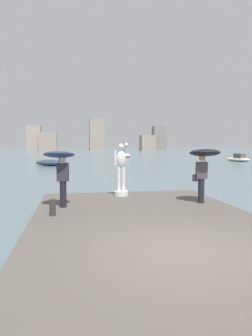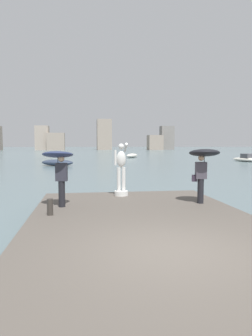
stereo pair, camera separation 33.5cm
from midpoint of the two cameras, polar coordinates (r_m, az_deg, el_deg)
ground_plane at (r=45.90m, az=-5.58°, el=1.37°), size 400.00×400.00×0.00m
pier at (r=8.57m, az=5.00°, el=-11.23°), size 6.58×10.48×0.40m
statue_white_figure at (r=12.52m, az=-0.14°, el=-0.94°), size 0.57×0.85×2.17m
onlooker_left at (r=10.44m, az=-11.48°, el=0.92°), size 1.13×1.14×1.93m
onlooker_right at (r=11.25m, az=15.06°, el=1.54°), size 1.22×1.24×1.98m
mooring_bollard at (r=9.41m, az=-12.98°, el=-7.09°), size 0.18×0.18×0.49m
boat_near at (r=55.48m, az=1.30°, el=2.33°), size 3.26×3.98×0.76m
boat_mid at (r=35.97m, az=-12.44°, el=0.99°), size 4.18×2.91×0.72m
boat_leftward at (r=46.63m, az=21.52°, el=1.61°), size 2.40×4.73×1.13m
distant_skyline at (r=124.56m, az=-9.10°, el=5.57°), size 77.32×13.49×12.55m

